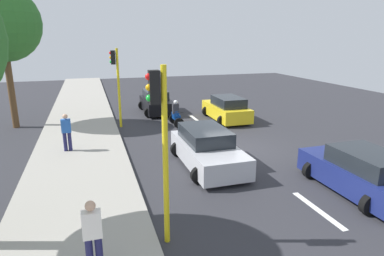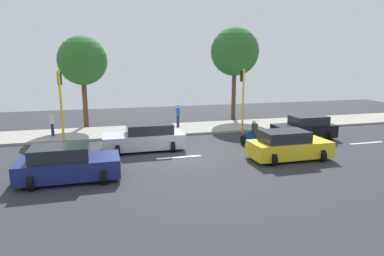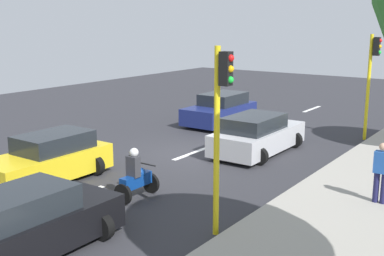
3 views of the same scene
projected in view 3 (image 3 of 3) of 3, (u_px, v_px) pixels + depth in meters
name	position (u px, v px, depth m)	size (l,w,h in m)	color
ground_plane	(192.00, 155.00, 19.15)	(40.00, 60.00, 0.10)	#2D2D33
sidewalk	(377.00, 186.00, 15.15)	(4.00, 60.00, 0.15)	#9E998E
lane_stripe_north	(73.00, 197.00, 14.36)	(0.20, 2.40, 0.01)	white
lane_stripe_mid	(192.00, 153.00, 19.14)	(0.20, 2.40, 0.01)	white
lane_stripe_south	(264.00, 127.00, 23.91)	(0.20, 2.40, 0.01)	white
lane_stripe_far_south	(312.00, 109.00, 28.68)	(0.20, 2.40, 0.01)	white
car_dark_blue	(220.00, 110.00, 24.45)	(2.34, 4.19, 1.52)	navy
car_black	(31.00, 223.00, 10.79)	(2.17, 3.95, 1.52)	black
car_silver	(257.00, 135.00, 19.08)	(2.35, 4.55, 1.52)	#B7B7BC
car_yellow_cab	(48.00, 159.00, 15.72)	(2.21, 4.15, 1.52)	yellow
motorcycle	(136.00, 177.00, 14.13)	(0.60, 1.30, 1.53)	black
pedestrian_by_tree	(381.00, 171.00, 13.35)	(0.40, 0.24, 1.69)	#1E1E4C
traffic_light_corner	(220.00, 115.00, 11.23)	(0.49, 0.24, 4.50)	yellow
traffic_light_midblock	(372.00, 72.00, 20.69)	(0.49, 0.24, 4.50)	yellow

